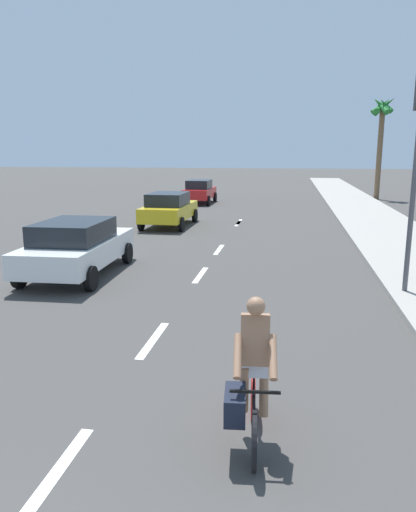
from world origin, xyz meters
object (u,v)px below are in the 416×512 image
(parked_car_yellow, at_px, (169,208))
(palm_tree_distant, at_px, (382,120))
(parked_car_white, at_px, (77,246))
(cyclist, at_px, (250,379))
(parked_car_red, at_px, (200,191))

(parked_car_yellow, bearing_deg, palm_tree_distant, 52.56)
(parked_car_white, bearing_deg, cyclist, -54.87)
(cyclist, relative_size, palm_tree_distant, 0.25)
(cyclist, distance_m, parked_car_red, 27.33)
(palm_tree_distant, bearing_deg, parked_car_yellow, -128.00)
(parked_car_red, relative_size, palm_tree_distant, 0.53)
(cyclist, height_order, palm_tree_distant, palm_tree_distant)
(parked_car_yellow, height_order, parked_car_red, same)
(parked_car_yellow, xyz_separation_m, palm_tree_distant, (11.80, 15.11, 4.73))
(parked_car_white, relative_size, palm_tree_distant, 0.63)
(parked_car_red, bearing_deg, parked_car_white, -89.12)
(parked_car_yellow, bearing_deg, cyclist, -72.25)
(parked_car_red, xyz_separation_m, palm_tree_distant, (12.22, 4.99, 4.74))
(parked_car_yellow, bearing_deg, parked_car_white, -91.53)
(cyclist, distance_m, palm_tree_distant, 32.78)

